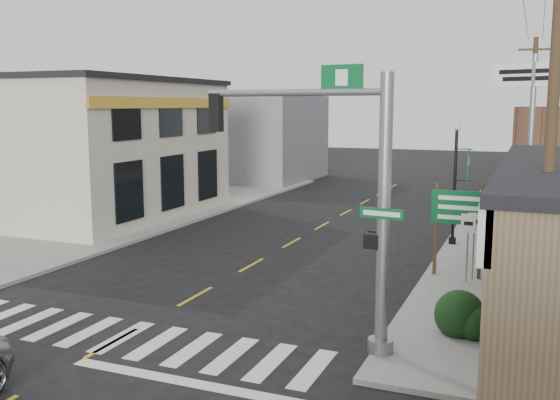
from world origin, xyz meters
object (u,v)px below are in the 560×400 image
at_px(traffic_signal_pole, 351,183).
at_px(fire_hydrant, 489,301).
at_px(utility_pole_far, 531,129).
at_px(utility_pole_near, 551,130).
at_px(lamp_post, 457,175).
at_px(dance_center_sign, 533,103).
at_px(guide_sign, 458,218).

distance_m(traffic_signal_pole, fire_hydrant, 5.85).
height_order(traffic_signal_pole, utility_pole_far, utility_pole_far).
bearing_deg(utility_pole_near, lamp_post, 112.07).
xyz_separation_m(fire_hydrant, utility_pole_far, (0.66, 14.88, 4.11)).
bearing_deg(dance_center_sign, traffic_signal_pole, -85.38).
height_order(guide_sign, lamp_post, lamp_post).
bearing_deg(utility_pole_far, fire_hydrant, -99.36).
bearing_deg(dance_center_sign, fire_hydrant, -75.09).
distance_m(lamp_post, dance_center_sign, 4.33).
height_order(lamp_post, utility_pole_near, utility_pole_near).
relative_size(lamp_post, utility_pole_near, 0.49).
height_order(lamp_post, dance_center_sign, dance_center_sign).
xyz_separation_m(traffic_signal_pole, lamp_post, (0.93, 12.15, -1.03)).
height_order(fire_hydrant, lamp_post, lamp_post).
xyz_separation_m(lamp_post, utility_pole_near, (3.14, -10.53, 2.21)).
relative_size(traffic_signal_pole, guide_sign, 2.11).
xyz_separation_m(fire_hydrant, dance_center_sign, (0.71, 10.37, 5.29)).
xyz_separation_m(fire_hydrant, lamp_post, (-1.93, 8.43, 2.46)).
relative_size(traffic_signal_pole, utility_pole_far, 0.74).
bearing_deg(utility_pole_near, dance_center_sign, 97.76).
bearing_deg(guide_sign, traffic_signal_pole, -101.50).
bearing_deg(utility_pole_far, traffic_signal_pole, -107.52).
distance_m(traffic_signal_pole, utility_pole_near, 4.53).
bearing_deg(utility_pole_far, dance_center_sign, -96.21).
bearing_deg(traffic_signal_pole, dance_center_sign, 81.81).
relative_size(fire_hydrant, dance_center_sign, 0.08).
bearing_deg(utility_pole_near, traffic_signal_pole, -152.82).
bearing_deg(dance_center_sign, utility_pole_near, -68.88).
bearing_deg(utility_pole_near, fire_hydrant, 125.42).
height_order(guide_sign, dance_center_sign, dance_center_sign).
relative_size(utility_pole_near, utility_pole_far, 1.13).
distance_m(lamp_post, utility_pole_far, 7.15).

